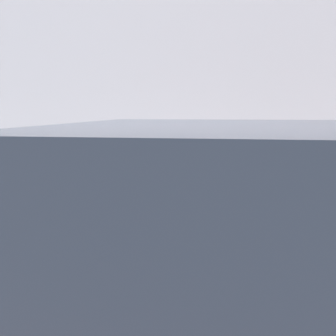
# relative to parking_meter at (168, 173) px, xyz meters

# --- Properties ---
(sidewalk) EXTENTS (24.00, 2.80, 0.12)m
(sidewalk) POSITION_rel_parking_meter_xyz_m (-0.02, 1.06, -1.20)
(sidewalk) COLOR #9E9B96
(sidewalk) RESTS_ON ground_plane
(building_facade) EXTENTS (24.00, 0.30, 6.23)m
(building_facade) POSITION_rel_parking_meter_xyz_m (-0.02, 3.37, 1.85)
(building_facade) COLOR gray
(building_facade) RESTS_ON ground_plane
(parking_meter) EXTENTS (0.23, 0.13, 1.54)m
(parking_meter) POSITION_rel_parking_meter_xyz_m (0.00, 0.00, 0.00)
(parking_meter) COLOR gray
(parking_meter) RESTS_ON sidewalk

